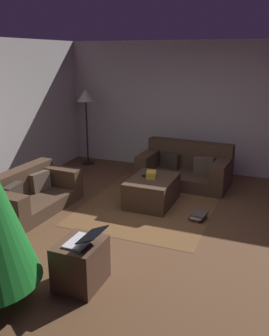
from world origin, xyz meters
The scene contains 12 objects.
ground_plane centered at (0.00, 0.00, 0.00)m, with size 6.40×6.40×0.00m, color brown.
corner_partition centered at (3.14, 0.00, 1.30)m, with size 0.12×6.40×2.60m, color #B5B0AB.
couch_left centered at (0.13, 2.23, 0.25)m, with size 1.60×0.92×0.61m.
couch_right centered at (2.25, 0.26, 0.29)m, with size 0.99×1.68×0.76m.
ottoman centered at (1.07, 0.52, 0.22)m, with size 0.94×0.69×0.43m, color #473323.
gift_box centered at (1.08, 0.54, 0.49)m, with size 0.20×0.15×0.11m, color gold.
tv_remote centered at (1.13, 0.63, 0.44)m, with size 0.05×0.16×0.02m, color black.
side_table centered at (-1.27, 0.49, 0.25)m, with size 0.52×0.44×0.49m, color #4C3323.
laptop centered at (-1.27, 0.43, 0.54)m, with size 0.35×0.37×0.17m.
book_stack centered at (0.75, -0.32, 0.06)m, with size 0.30×0.26×0.11m.
corner_lamp centered at (2.67, 2.59, 1.38)m, with size 0.36×0.36×1.62m.
area_rug centered at (1.07, 0.52, 0.00)m, with size 2.60×2.00×0.01m, color brown.
Camera 1 is at (-4.15, -1.28, 2.35)m, focal length 38.86 mm.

